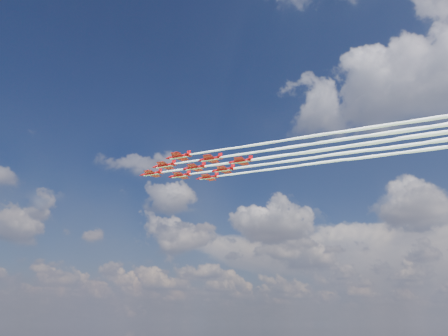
# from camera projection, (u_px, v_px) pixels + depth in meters

# --- Properties ---
(jet_lead) EXTENTS (152.88, 44.76, 2.61)m
(jet_lead) POSITION_uv_depth(u_px,v_px,m) (341.00, 147.00, 150.81)
(jet_lead) COLOR red
(jet_row2_port) EXTENTS (152.88, 44.76, 2.61)m
(jet_row2_port) POSITION_uv_depth(u_px,v_px,m) (368.00, 136.00, 141.76)
(jet_row2_port) COLOR red
(jet_row2_starb) EXTENTS (152.88, 44.76, 2.61)m
(jet_row2_starb) POSITION_uv_depth(u_px,v_px,m) (372.00, 150.00, 153.10)
(jet_row2_starb) COLOR red
(jet_row3_port) EXTENTS (152.88, 44.76, 2.61)m
(jet_row3_port) POSITION_uv_depth(u_px,v_px,m) (400.00, 123.00, 132.70)
(jet_row3_port) COLOR red
(jet_row3_centre) EXTENTS (152.88, 44.76, 2.61)m
(jet_row3_centre) POSITION_uv_depth(u_px,v_px,m) (401.00, 139.00, 144.05)
(jet_row3_centre) COLOR red
(jet_row3_starb) EXTENTS (152.88, 44.76, 2.61)m
(jet_row3_starb) POSITION_uv_depth(u_px,v_px,m) (401.00, 152.00, 155.39)
(jet_row3_starb) COLOR red
(jet_row4_port) EXTENTS (152.88, 44.76, 2.61)m
(jet_row4_port) POSITION_uv_depth(u_px,v_px,m) (433.00, 126.00, 134.99)
(jet_row4_port) COLOR red
(jet_row4_starb) EXTENTS (152.88, 44.76, 2.61)m
(jet_row4_starb) POSITION_uv_depth(u_px,v_px,m) (432.00, 142.00, 146.33)
(jet_row4_starb) COLOR red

